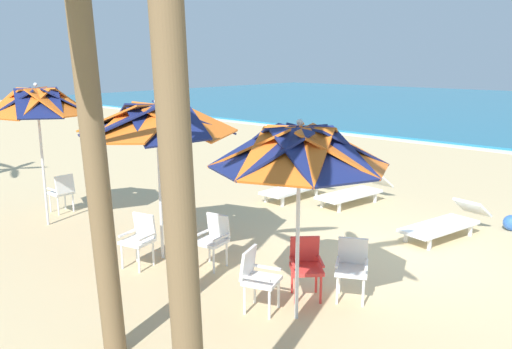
{
  "coord_description": "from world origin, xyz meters",
  "views": [
    {
      "loc": [
        3.85,
        -7.84,
        3.35
      ],
      "look_at": [
        -3.14,
        -0.1,
        1.0
      ],
      "focal_mm": 36.46,
      "sensor_mm": 36.0,
      "label": 1
    }
  ],
  "objects": [
    {
      "name": "ground_plane",
      "position": [
        0.0,
        0.0,
        0.0
      ],
      "size": [
        80.0,
        80.0,
        0.0
      ],
      "primitive_type": "plane",
      "color": "#D3B784"
    },
    {
      "name": "beach_umbrella_0",
      "position": [
        0.05,
        -2.85,
        2.26
      ],
      "size": [
        2.26,
        2.26,
        2.63
      ],
      "color": "silver",
      "rests_on": "ground"
    },
    {
      "name": "plastic_chair_0",
      "position": [
        0.26,
        -1.85,
        0.5
      ],
      "size": [
        0.6,
        0.62,
        0.87
      ],
      "color": "white",
      "rests_on": "ground"
    },
    {
      "name": "plastic_chair_1",
      "position": [
        -0.48,
        -3.02,
        0.5
      ],
      "size": [
        0.58,
        0.56,
        0.87
      ],
      "color": "white",
      "rests_on": "ground"
    },
    {
      "name": "plastic_chair_2",
      "position": [
        -0.25,
        -2.24,
        0.5
      ],
      "size": [
        0.63,
        0.63,
        0.87
      ],
      "color": "red",
      "rests_on": "ground"
    },
    {
      "name": "beach_umbrella_1",
      "position": [
        -2.94,
        -2.7,
        2.36
      ],
      "size": [
        2.61,
        2.61,
        2.7
      ],
      "color": "silver",
      "rests_on": "ground"
    },
    {
      "name": "plastic_chair_3",
      "position": [
        -2.94,
        -3.15,
        0.5
      ],
      "size": [
        0.53,
        0.56,
        0.87
      ],
      "color": "white",
      "rests_on": "ground"
    },
    {
      "name": "plastic_chair_4",
      "position": [
        -2.03,
        -2.36,
        0.5
      ],
      "size": [
        0.51,
        0.53,
        0.87
      ],
      "color": "white",
      "rests_on": "ground"
    },
    {
      "name": "beach_umbrella_2",
      "position": [
        -6.13,
        -3.15,
        2.48
      ],
      "size": [
        2.04,
        2.04,
        2.88
      ],
      "color": "silver",
      "rests_on": "ground"
    },
    {
      "name": "plastic_chair_5",
      "position": [
        -6.71,
        -2.5,
        0.5
      ],
      "size": [
        0.47,
        0.44,
        0.87
      ],
      "color": "white",
      "rests_on": "ground"
    },
    {
      "name": "sun_lounger_1",
      "position": [
        0.21,
        1.59,
        0.28
      ],
      "size": [
        1.05,
        2.23,
        0.62
      ],
      "color": "white",
      "rests_on": "ground"
    },
    {
      "name": "sun_lounger_2",
      "position": [
        -2.32,
        2.47,
        0.28
      ],
      "size": [
        0.92,
        2.21,
        0.62
      ],
      "color": "white",
      "rests_on": "ground"
    },
    {
      "name": "sun_lounger_3",
      "position": [
        -3.65,
        1.97,
        0.28
      ],
      "size": [
        0.68,
        2.16,
        0.62
      ],
      "color": "white",
      "rests_on": "ground"
    },
    {
      "name": "palm_tree_1",
      "position": [
        -1.03,
        -4.98,
        3.02
      ],
      "size": [
        2.86,
        3.11,
        4.67
      ],
      "color": "brown",
      "rests_on": "ground"
    },
    {
      "name": "palm_tree_2",
      "position": [
        1.03,
        -5.56,
        3.65
      ],
      "size": [
        2.57,
        2.75,
        5.62
      ],
      "color": "brown",
      "rests_on": "ground"
    },
    {
      "name": "beach_ball",
      "position": [
        1.03,
        2.84,
        0.16
      ],
      "size": [
        0.31,
        0.31,
        0.31
      ],
      "primitive_type": "sphere",
      "color": "blue",
      "rests_on": "ground"
    }
  ]
}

